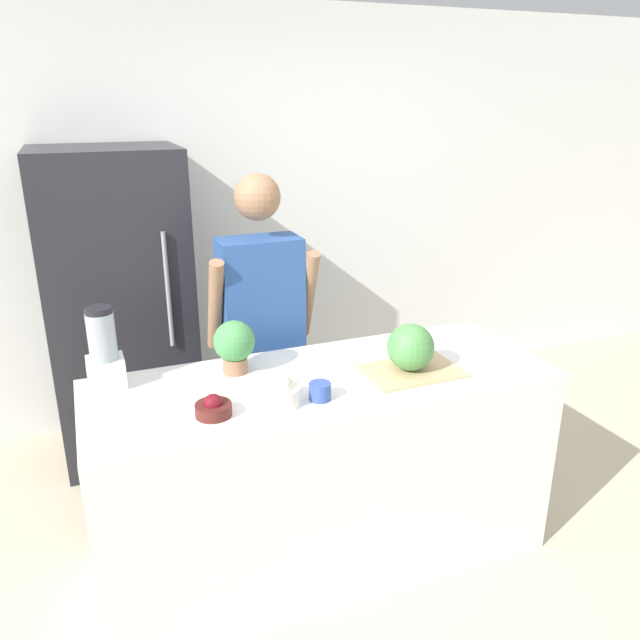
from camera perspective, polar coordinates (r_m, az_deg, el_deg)
ground_plane at (r=2.94m, az=3.14°, el=-24.57°), size 14.00×14.00×0.00m
wall_back at (r=4.12m, az=-8.58°, el=9.10°), size 8.00×0.06×2.60m
counter_island at (r=2.91m, az=0.27°, el=-13.45°), size 2.00×0.73×0.92m
refrigerator at (r=3.76m, az=-17.78°, el=1.01°), size 0.78×0.67×1.80m
person at (r=3.19m, az=-5.31°, el=-1.69°), size 0.54×0.27×1.72m
cutting_board at (r=2.76m, az=8.32°, el=-4.65°), size 0.42×0.28×0.01m
watermelon at (r=2.72m, az=8.29°, el=-2.48°), size 0.21×0.21×0.21m
bowl_cherries at (r=2.40m, az=-9.72°, el=-7.91°), size 0.14×0.14×0.09m
bowl_cream at (r=2.45m, az=-3.89°, el=-6.57°), size 0.18×0.18×0.13m
bowl_small_blue at (r=2.49m, az=-0.00°, el=-6.53°), size 0.09×0.09×0.07m
blender at (r=2.70m, az=-19.16°, el=-2.87°), size 0.15×0.15×0.34m
potted_plant at (r=2.71m, az=-7.84°, el=-2.19°), size 0.18×0.18×0.24m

